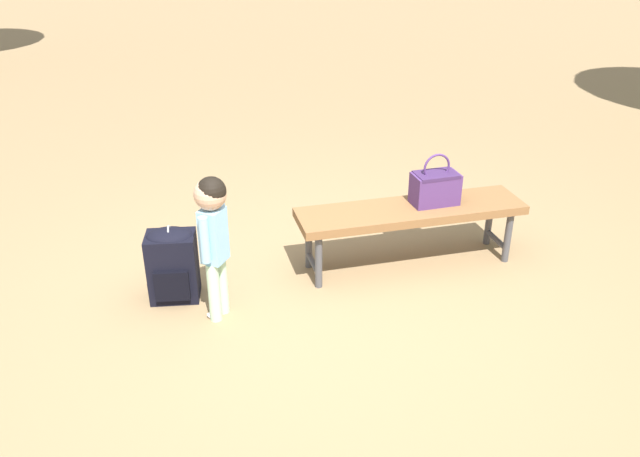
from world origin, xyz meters
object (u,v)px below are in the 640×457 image
park_bench (411,215)px  backpack_large (172,262)px  handbag (435,187)px  child_standing (213,226)px

park_bench → backpack_large: 1.65m
handbag → park_bench: bearing=-9.3°
park_bench → handbag: handbag is taller
handbag → child_standing: size_ratio=0.39×
child_standing → backpack_large: 0.53m
park_bench → handbag: (-0.18, 0.03, 0.18)m
park_bench → child_standing: bearing=-3.6°
child_standing → park_bench: bearing=176.4°
park_bench → child_standing: (1.42, -0.09, 0.24)m
handbag → backpack_large: size_ratio=0.70×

